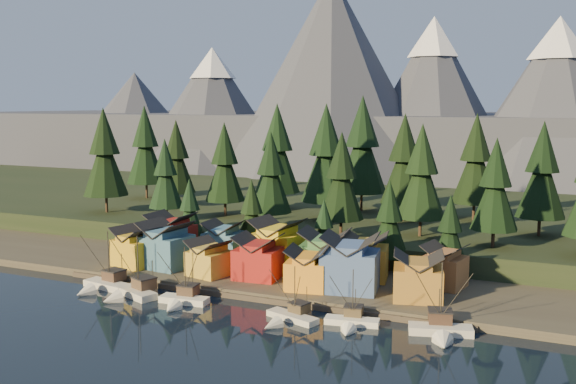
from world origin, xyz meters
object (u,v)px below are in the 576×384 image
at_px(boat_1, 131,284).
at_px(boat_6, 442,321).
at_px(boat_4, 288,311).
at_px(house_back_1, 224,240).
at_px(boat_0, 102,277).
at_px(boat_5, 351,315).
at_px(boat_2, 181,292).
at_px(house_front_1, 166,243).
at_px(house_front_0, 136,246).
at_px(house_back_0, 171,234).

relative_size(boat_1, boat_6, 1.01).
bearing_deg(boat_4, house_back_1, 153.31).
distance_m(boat_4, boat_6, 24.17).
relative_size(boat_0, boat_4, 1.19).
relative_size(boat_1, boat_5, 1.26).
distance_m(boat_2, house_back_1, 27.00).
bearing_deg(boat_0, boat_4, 6.42).
height_order(house_front_1, house_back_1, house_front_1).
distance_m(boat_0, boat_2, 18.91).
distance_m(boat_2, boat_5, 30.81).
relative_size(boat_0, boat_6, 0.99).
bearing_deg(boat_2, house_front_0, 139.47).
distance_m(boat_0, boat_6, 63.52).
bearing_deg(house_front_0, boat_5, -1.28).
xyz_separation_m(boat_0, boat_6, (63.51, 1.18, 0.05)).
distance_m(boat_2, house_front_0, 25.29).
xyz_separation_m(boat_0, boat_5, (49.62, -0.22, -0.54)).
bearing_deg(boat_1, house_front_0, 145.70).
bearing_deg(house_back_1, boat_6, -29.02).
xyz_separation_m(house_front_1, house_back_0, (-3.93, 7.61, 0.13)).
height_order(house_front_0, house_back_1, house_back_1).
xyz_separation_m(house_front_0, house_front_1, (6.39, 1.61, 0.72)).
relative_size(boat_2, boat_4, 1.09).
height_order(boat_1, house_front_0, boat_1).
relative_size(boat_4, house_front_0, 1.06).
relative_size(boat_1, house_front_1, 1.24).
height_order(boat_2, house_back_0, house_back_0).
distance_m(boat_5, house_back_1, 44.62).
xyz_separation_m(boat_1, house_front_0, (-9.85, 14.67, 3.26)).
height_order(boat_2, house_front_1, house_front_1).
height_order(boat_2, house_back_1, boat_2).
relative_size(boat_4, house_back_1, 1.22).
bearing_deg(boat_4, boat_1, -162.69).
bearing_deg(boat_4, boat_0, -165.36).
bearing_deg(boat_1, boat_2, 23.40).
bearing_deg(house_back_0, house_back_1, 10.35).
distance_m(boat_0, house_back_0, 22.38).
xyz_separation_m(boat_0, boat_2, (18.84, -1.64, -0.18)).
relative_size(house_front_0, house_back_1, 1.14).
height_order(boat_5, house_front_0, house_front_0).
distance_m(house_front_0, house_back_1, 18.40).
relative_size(boat_5, house_back_1, 1.17).
bearing_deg(boat_2, house_front_1, 125.95).
bearing_deg(house_front_0, house_front_1, 27.03).
bearing_deg(boat_1, boat_6, 25.03).
bearing_deg(boat_1, house_back_0, 129.01).
relative_size(boat_0, house_back_1, 1.45).
height_order(boat_0, house_front_1, house_front_1).
bearing_deg(boat_4, boat_6, 26.05).
bearing_deg(boat_5, boat_6, -3.50).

